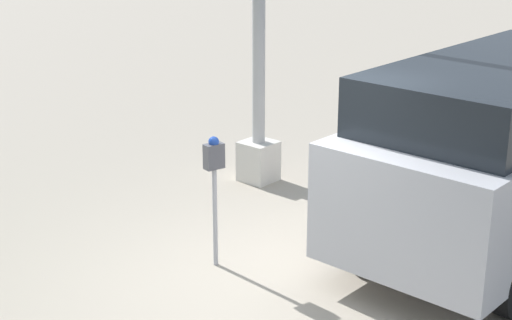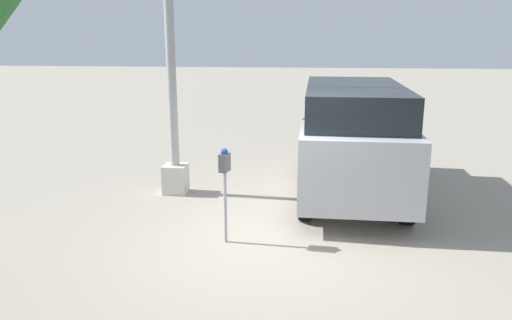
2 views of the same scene
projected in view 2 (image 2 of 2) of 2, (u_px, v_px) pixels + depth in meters
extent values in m
plane|color=gray|center=(269.00, 248.00, 7.13)|extent=(80.00, 80.00, 0.00)
cylinder|color=#9E9EA3|center=(225.00, 207.00, 7.23)|extent=(0.05, 0.05, 1.08)
cube|color=#47474C|center=(225.00, 163.00, 7.07)|extent=(0.22, 0.15, 0.26)
sphere|color=navy|center=(224.00, 152.00, 7.03)|extent=(0.11, 0.11, 0.11)
cube|color=beige|center=(176.00, 179.00, 9.60)|extent=(0.44, 0.44, 0.55)
cylinder|color=#9E9E9E|center=(168.00, 4.00, 8.81)|extent=(0.17, 0.17, 5.89)
cube|color=#B2B2B7|center=(352.00, 147.00, 9.33)|extent=(4.61, 1.93, 1.17)
cube|color=black|center=(354.00, 101.00, 9.00)|extent=(3.69, 1.77, 0.58)
cube|color=orange|center=(319.00, 144.00, 11.66)|extent=(0.08, 0.12, 0.20)
cylinder|color=black|center=(309.00, 158.00, 10.93)|extent=(0.69, 0.23, 0.69)
cylinder|color=black|center=(384.00, 160.00, 10.74)|extent=(0.69, 0.23, 0.69)
cylinder|color=black|center=(306.00, 199.00, 8.20)|extent=(0.69, 0.23, 0.69)
cylinder|color=black|center=(407.00, 203.00, 8.01)|extent=(0.69, 0.23, 0.69)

